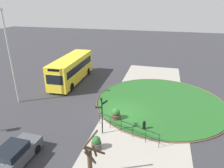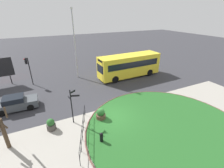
{
  "view_description": "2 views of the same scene",
  "coord_description": "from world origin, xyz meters",
  "px_view_note": "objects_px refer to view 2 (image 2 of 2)",
  "views": [
    {
      "loc": [
        -16.67,
        -3.4,
        10.05
      ],
      "look_at": [
        2.24,
        1.48,
        2.05
      ],
      "focal_mm": 32.53,
      "sensor_mm": 36.0,
      "label": 1
    },
    {
      "loc": [
        -5.36,
        -10.91,
        8.97
      ],
      "look_at": [
        1.0,
        2.18,
        2.32
      ],
      "focal_mm": 25.42,
      "sensor_mm": 36.0,
      "label": 2
    }
  ],
  "objects_px": {
    "bus_yellow": "(129,65)",
    "planter_kerbside": "(51,125)",
    "traffic_light_near": "(28,65)",
    "street_tree_bare": "(2,129)",
    "signpost_directional": "(72,104)",
    "bollard_foreground": "(101,137)",
    "car_near_lane": "(16,103)",
    "planter_near_signpost": "(101,114)",
    "lamppost_tall": "(75,43)"
  },
  "relations": [
    {
      "from": "lamppost_tall",
      "to": "planter_near_signpost",
      "type": "distance_m",
      "value": 11.86
    },
    {
      "from": "signpost_directional",
      "to": "traffic_light_near",
      "type": "bearing_deg",
      "value": 107.01
    },
    {
      "from": "car_near_lane",
      "to": "lamppost_tall",
      "type": "xyz_separation_m",
      "value": [
        7.74,
        5.71,
        4.38
      ]
    },
    {
      "from": "bus_yellow",
      "to": "planter_near_signpost",
      "type": "relative_size",
      "value": 8.6
    },
    {
      "from": "bollard_foreground",
      "to": "street_tree_bare",
      "type": "distance_m",
      "value": 6.81
    },
    {
      "from": "car_near_lane",
      "to": "traffic_light_near",
      "type": "height_order",
      "value": "traffic_light_near"
    },
    {
      "from": "car_near_lane",
      "to": "planter_kerbside",
      "type": "relative_size",
      "value": 3.84
    },
    {
      "from": "bollard_foreground",
      "to": "bus_yellow",
      "type": "xyz_separation_m",
      "value": [
        8.84,
        10.57,
        1.32
      ]
    },
    {
      "from": "signpost_directional",
      "to": "bollard_foreground",
      "type": "xyz_separation_m",
      "value": [
        1.29,
        -3.25,
        -1.47
      ]
    },
    {
      "from": "bus_yellow",
      "to": "traffic_light_near",
      "type": "distance_m",
      "value": 13.73
    },
    {
      "from": "signpost_directional",
      "to": "traffic_light_near",
      "type": "distance_m",
      "value": 10.97
    },
    {
      "from": "bus_yellow",
      "to": "car_near_lane",
      "type": "relative_size",
      "value": 2.36
    },
    {
      "from": "bollard_foreground",
      "to": "bus_yellow",
      "type": "bearing_deg",
      "value": 50.07
    },
    {
      "from": "bus_yellow",
      "to": "car_near_lane",
      "type": "xyz_separation_m",
      "value": [
        -14.8,
        -2.69,
        -1.1
      ]
    },
    {
      "from": "car_near_lane",
      "to": "traffic_light_near",
      "type": "bearing_deg",
      "value": 76.99
    },
    {
      "from": "car_near_lane",
      "to": "street_tree_bare",
      "type": "xyz_separation_m",
      "value": [
        -0.29,
        -5.48,
        1.06
      ]
    },
    {
      "from": "street_tree_bare",
      "to": "traffic_light_near",
      "type": "bearing_deg",
      "value": 81.18
    },
    {
      "from": "lamppost_tall",
      "to": "traffic_light_near",
      "type": "bearing_deg",
      "value": 178.85
    },
    {
      "from": "bollard_foreground",
      "to": "car_near_lane",
      "type": "height_order",
      "value": "car_near_lane"
    },
    {
      "from": "bollard_foreground",
      "to": "planter_near_signpost",
      "type": "xyz_separation_m",
      "value": [
        1.03,
        2.66,
        0.05
      ]
    },
    {
      "from": "traffic_light_near",
      "to": "street_tree_bare",
      "type": "relative_size",
      "value": 1.06
    },
    {
      "from": "traffic_light_near",
      "to": "planter_kerbside",
      "type": "xyz_separation_m",
      "value": [
        1.29,
        -10.59,
        -2.23
      ]
    },
    {
      "from": "lamppost_tall",
      "to": "planter_kerbside",
      "type": "relative_size",
      "value": 9.14
    },
    {
      "from": "bollard_foreground",
      "to": "lamppost_tall",
      "type": "xyz_separation_m",
      "value": [
        1.78,
        13.59,
        4.6
      ]
    },
    {
      "from": "bus_yellow",
      "to": "street_tree_bare",
      "type": "height_order",
      "value": "street_tree_bare"
    },
    {
      "from": "planter_near_signpost",
      "to": "planter_kerbside",
      "type": "distance_m",
      "value": 4.27
    },
    {
      "from": "planter_kerbside",
      "to": "street_tree_bare",
      "type": "relative_size",
      "value": 0.3
    },
    {
      "from": "bollard_foreground",
      "to": "street_tree_bare",
      "type": "height_order",
      "value": "street_tree_bare"
    },
    {
      "from": "traffic_light_near",
      "to": "planter_kerbside",
      "type": "bearing_deg",
      "value": 94.86
    },
    {
      "from": "bus_yellow",
      "to": "planter_kerbside",
      "type": "distance_m",
      "value": 14.22
    },
    {
      "from": "bollard_foreground",
      "to": "traffic_light_near",
      "type": "xyz_separation_m",
      "value": [
        -4.49,
        13.71,
        2.26
      ]
    },
    {
      "from": "signpost_directional",
      "to": "car_near_lane",
      "type": "distance_m",
      "value": 6.69
    },
    {
      "from": "signpost_directional",
      "to": "bus_yellow",
      "type": "height_order",
      "value": "bus_yellow"
    },
    {
      "from": "planter_kerbside",
      "to": "street_tree_bare",
      "type": "bearing_deg",
      "value": -166.44
    },
    {
      "from": "car_near_lane",
      "to": "street_tree_bare",
      "type": "height_order",
      "value": "street_tree_bare"
    },
    {
      "from": "street_tree_bare",
      "to": "signpost_directional",
      "type": "bearing_deg",
      "value": 9.81
    },
    {
      "from": "traffic_light_near",
      "to": "lamppost_tall",
      "type": "height_order",
      "value": "lamppost_tall"
    },
    {
      "from": "bus_yellow",
      "to": "planter_kerbside",
      "type": "relative_size",
      "value": 9.08
    },
    {
      "from": "signpost_directional",
      "to": "planter_kerbside",
      "type": "relative_size",
      "value": 3.13
    },
    {
      "from": "planter_near_signpost",
      "to": "planter_kerbside",
      "type": "bearing_deg",
      "value": 173.81
    },
    {
      "from": "bus_yellow",
      "to": "planter_near_signpost",
      "type": "height_order",
      "value": "bus_yellow"
    },
    {
      "from": "signpost_directional",
      "to": "bollard_foreground",
      "type": "bearing_deg",
      "value": -68.28
    },
    {
      "from": "lamppost_tall",
      "to": "signpost_directional",
      "type": "bearing_deg",
      "value": -106.54
    },
    {
      "from": "bollard_foreground",
      "to": "planter_near_signpost",
      "type": "relative_size",
      "value": 0.79
    },
    {
      "from": "street_tree_bare",
      "to": "bus_yellow",
      "type": "bearing_deg",
      "value": 28.44
    },
    {
      "from": "traffic_light_near",
      "to": "signpost_directional",
      "type": "bearing_deg",
      "value": 104.93
    },
    {
      "from": "car_near_lane",
      "to": "lamppost_tall",
      "type": "distance_m",
      "value": 10.57
    },
    {
      "from": "car_near_lane",
      "to": "bollard_foreground",
      "type": "bearing_deg",
      "value": -51.83
    },
    {
      "from": "signpost_directional",
      "to": "planter_kerbside",
      "type": "xyz_separation_m",
      "value": [
        -1.91,
        -0.12,
        -1.43
      ]
    },
    {
      "from": "traffic_light_near",
      "to": "lamppost_tall",
      "type": "bearing_deg",
      "value": 176.78
    }
  ]
}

